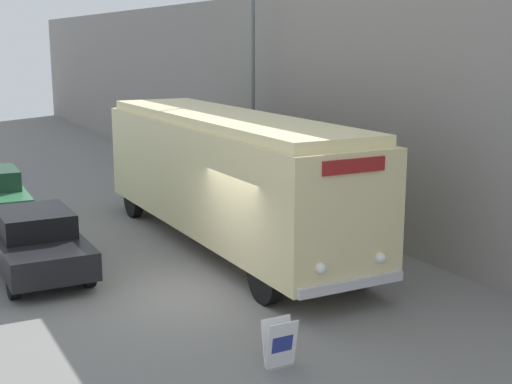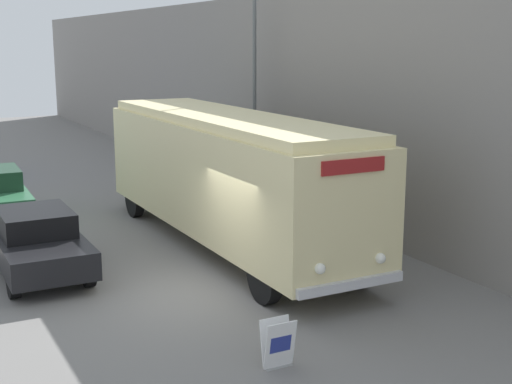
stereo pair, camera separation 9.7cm
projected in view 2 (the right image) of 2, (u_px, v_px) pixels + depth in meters
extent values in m
plane|color=slate|center=(209.00, 290.00, 15.63)|extent=(80.00, 80.00, 0.00)
cube|color=gray|center=(239.00, 95.00, 26.17)|extent=(0.30, 60.00, 6.88)
cylinder|color=black|center=(265.00, 278.00, 14.77)|extent=(0.28, 1.10, 1.10)
cylinder|color=black|center=(355.00, 262.00, 15.81)|extent=(0.28, 1.10, 1.10)
cylinder|color=black|center=(135.00, 199.00, 22.12)|extent=(0.28, 1.10, 1.10)
cylinder|color=black|center=(202.00, 192.00, 23.17)|extent=(0.28, 1.10, 1.10)
cube|color=beige|center=(226.00, 175.00, 18.68)|extent=(2.61, 11.29, 2.73)
cube|color=#F8E8A7|center=(226.00, 119.00, 18.38)|extent=(2.40, 10.84, 0.24)
cube|color=silver|center=(351.00, 285.00, 14.00)|extent=(2.48, 0.12, 0.20)
sphere|color=white|center=(320.00, 269.00, 13.61)|extent=(0.22, 0.22, 0.22)
sphere|color=white|center=(380.00, 258.00, 14.26)|extent=(0.22, 0.22, 0.22)
cube|color=maroon|center=(353.00, 166.00, 13.55)|extent=(1.44, 0.06, 0.28)
cube|color=gray|center=(278.00, 366.00, 11.97)|extent=(0.50, 0.19, 0.01)
cube|color=white|center=(280.00, 345.00, 11.83)|extent=(0.56, 0.17, 0.83)
cube|color=white|center=(276.00, 342.00, 11.95)|extent=(0.56, 0.17, 0.83)
cube|color=navy|center=(281.00, 344.00, 11.81)|extent=(0.39, 0.06, 0.29)
cylinder|color=#595E60|center=(255.00, 100.00, 23.14)|extent=(0.12, 0.12, 7.00)
cylinder|color=black|center=(13.00, 283.00, 15.11)|extent=(0.22, 0.65, 0.65)
cylinder|color=black|center=(88.00, 272.00, 15.82)|extent=(0.22, 0.65, 0.65)
cylinder|color=black|center=(59.00, 240.00, 18.42)|extent=(0.22, 0.65, 0.65)
cube|color=black|center=(38.00, 247.00, 16.70)|extent=(1.90, 4.40, 0.62)
cube|color=black|center=(35.00, 222.00, 16.67)|extent=(1.60, 1.99, 0.55)
cylinder|color=black|center=(29.00, 217.00, 20.87)|extent=(0.22, 0.64, 0.64)
cylinder|color=black|center=(16.00, 198.00, 23.43)|extent=(0.22, 0.64, 0.64)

